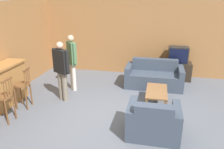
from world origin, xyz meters
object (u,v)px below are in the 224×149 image
at_px(bar_chair_far, 23,87).
at_px(person_by_window, 72,59).
at_px(person_by_counter, 61,68).
at_px(coffee_table, 157,93).
at_px(tv_unit, 176,71).
at_px(bar_chair_mid, 4,99).
at_px(couch_far, 154,77).
at_px(armchair_near, 153,122).
at_px(tv, 178,55).

bearing_deg(bar_chair_far, person_by_window, 59.31).
bearing_deg(bar_chair_far, person_by_counter, 37.84).
distance_m(coffee_table, tv_unit, 2.17).
relative_size(bar_chair_mid, couch_far, 0.60).
relative_size(couch_far, person_by_counter, 1.09).
distance_m(bar_chair_far, armchair_near, 3.32).
relative_size(bar_chair_mid, person_by_window, 0.63).
distance_m(couch_far, person_by_counter, 2.90).
relative_size(bar_chair_far, coffee_table, 1.02).
bearing_deg(armchair_near, tv, 79.21).
bearing_deg(person_by_window, tv_unit, 27.07).
height_order(bar_chair_far, armchair_near, bar_chair_far).
height_order(coffee_table, tv, tv).
distance_m(bar_chair_far, coffee_table, 3.41).
bearing_deg(tv_unit, tv, -90.00).
bearing_deg(tv_unit, coffee_table, -106.83).
xyz_separation_m(armchair_near, person_by_counter, (-2.47, 1.16, 0.60)).
height_order(person_by_window, person_by_counter, person_by_window).
distance_m(armchair_near, tv, 3.59).
relative_size(coffee_table, tv_unit, 1.08).
distance_m(couch_far, tv_unit, 1.10).
bearing_deg(bar_chair_mid, tv_unit, 42.90).
distance_m(bar_chair_mid, tv, 5.36).
bearing_deg(bar_chair_mid, bar_chair_far, 90.01).
bearing_deg(bar_chair_far, tv, 36.82).
bearing_deg(person_by_window, bar_chair_mid, -111.25).
bearing_deg(bar_chair_mid, person_by_window, 68.75).
bearing_deg(coffee_table, tv_unit, 73.17).
bearing_deg(bar_chair_far, tv_unit, 36.85).
bearing_deg(armchair_near, person_by_counter, 154.82).
bearing_deg(tv, tv_unit, 90.00).
height_order(bar_chair_mid, person_by_window, person_by_window).
height_order(tv, person_by_window, person_by_window).
bearing_deg(tv_unit, person_by_window, -152.93).
height_order(bar_chair_far, person_by_window, person_by_window).
bearing_deg(person_by_counter, coffee_table, 5.65).
xyz_separation_m(bar_chair_far, couch_far, (3.19, 2.13, -0.25)).
xyz_separation_m(tv_unit, tv, (0.00, -0.00, 0.57)).
distance_m(couch_far, coffee_table, 1.27).
bearing_deg(person_by_window, couch_far, 18.14).
relative_size(tv_unit, tv, 1.48).
xyz_separation_m(armchair_near, person_by_window, (-2.46, 1.89, 0.65)).
bearing_deg(bar_chair_mid, coffee_table, 25.46).
distance_m(bar_chair_mid, armchair_near, 3.27).
height_order(bar_chair_mid, tv_unit, bar_chair_mid).
bearing_deg(tv_unit, couch_far, -132.10).
relative_size(couch_far, coffee_table, 1.71).
bearing_deg(armchair_near, person_by_window, 142.55).
distance_m(bar_chair_mid, person_by_counter, 1.58).
xyz_separation_m(bar_chair_far, tv, (3.92, 2.94, 0.31)).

